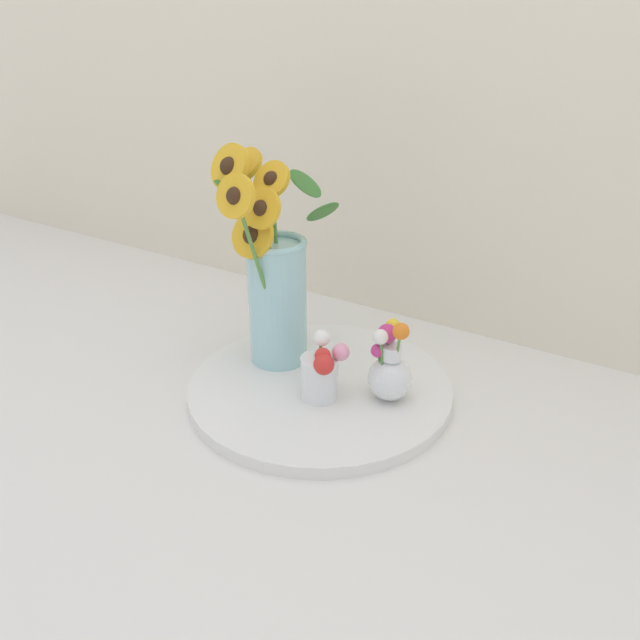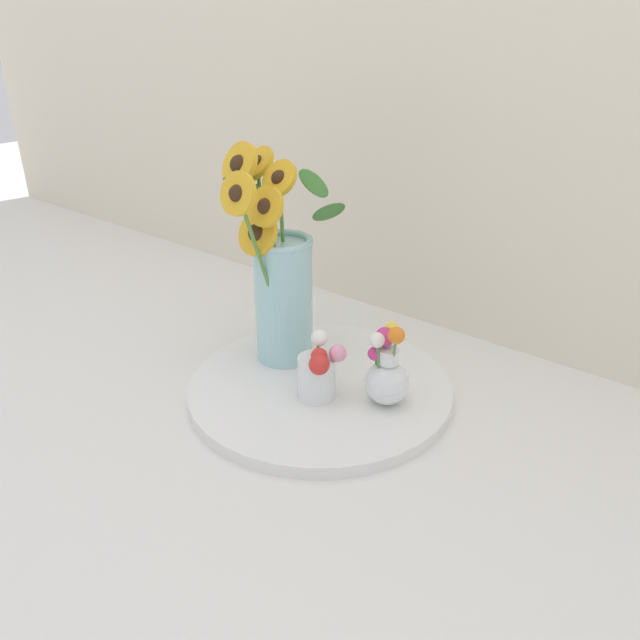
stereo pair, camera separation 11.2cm
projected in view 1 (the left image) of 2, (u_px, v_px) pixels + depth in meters
ground_plane at (294, 422)px, 1.11m from camera, size 6.00×6.00×0.00m
serving_tray at (320, 388)px, 1.18m from camera, size 0.50×0.50×0.02m
mason_jar_sunflowers at (274, 280)px, 1.19m from camera, size 0.28×0.24×0.43m
vase_small_center at (321, 372)px, 1.11m from camera, size 0.08×0.07×0.13m
vase_bulb_right at (390, 370)px, 1.11m from camera, size 0.08×0.08×0.16m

